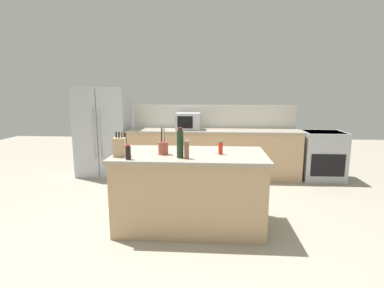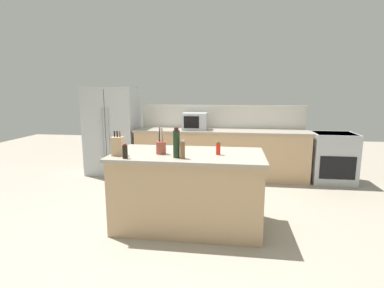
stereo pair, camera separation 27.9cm
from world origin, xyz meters
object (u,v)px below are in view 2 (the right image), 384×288
at_px(range_oven, 332,157).
at_px(microwave, 195,121).
at_px(pepper_grinder, 183,150).
at_px(utensil_crock, 161,147).
at_px(hot_sauce_bottle, 218,148).
at_px(knife_block, 118,146).
at_px(soy_sauce_bottle, 125,151).
at_px(wine_bottle, 176,143).
at_px(refrigerator, 113,131).

distance_m(range_oven, microwave, 2.66).
distance_m(range_oven, pepper_grinder, 3.51).
height_order(utensil_crock, hot_sauce_bottle, utensil_crock).
xyz_separation_m(knife_block, pepper_grinder, (0.78, -0.06, -0.01)).
xyz_separation_m(knife_block, hot_sauce_bottle, (1.17, 0.20, -0.04)).
distance_m(utensil_crock, soy_sauce_bottle, 0.45).
height_order(range_oven, utensil_crock, utensil_crock).
bearing_deg(range_oven, knife_block, -142.51).
xyz_separation_m(soy_sauce_bottle, wine_bottle, (0.57, 0.12, 0.08)).
height_order(microwave, knife_block, microwave).
distance_m(soy_sauce_bottle, hot_sauce_bottle, 1.08).
height_order(soy_sauce_bottle, pepper_grinder, pepper_grinder).
distance_m(range_oven, hot_sauce_bottle, 3.06).
xyz_separation_m(range_oven, pepper_grinder, (-2.40, -2.50, 0.57)).
xyz_separation_m(refrigerator, pepper_grinder, (1.89, -2.55, 0.16)).
xyz_separation_m(microwave, soy_sauce_bottle, (-0.46, -2.57, -0.08)).
bearing_deg(microwave, wine_bottle, -87.47).
bearing_deg(pepper_grinder, range_oven, 46.18).
bearing_deg(range_oven, pepper_grinder, -133.82).
bearing_deg(hot_sauce_bottle, microwave, 104.31).
xyz_separation_m(soy_sauce_bottle, pepper_grinder, (0.65, 0.08, 0.02)).
height_order(range_oven, wine_bottle, wine_bottle).
bearing_deg(pepper_grinder, soy_sauce_bottle, -173.17).
xyz_separation_m(microwave, knife_block, (-0.60, -2.44, -0.05)).
bearing_deg(hot_sauce_bottle, soy_sauce_bottle, -162.06).
height_order(refrigerator, wine_bottle, refrigerator).
bearing_deg(wine_bottle, refrigerator, 125.78).
relative_size(range_oven, knife_block, 3.17).
distance_m(microwave, knife_block, 2.51).
height_order(knife_block, pepper_grinder, knife_block).
xyz_separation_m(hot_sauce_bottle, pepper_grinder, (-0.39, -0.26, 0.02)).
height_order(range_oven, soy_sauce_bottle, soy_sauce_bottle).
bearing_deg(refrigerator, knife_block, -66.15).
bearing_deg(soy_sauce_bottle, refrigerator, 115.27).
distance_m(refrigerator, hot_sauce_bottle, 3.23).
height_order(refrigerator, hot_sauce_bottle, refrigerator).
relative_size(refrigerator, soy_sauce_bottle, 10.45).
distance_m(knife_block, soy_sauce_bottle, 0.20).
distance_m(knife_block, utensil_crock, 0.51).
xyz_separation_m(refrigerator, microwave, (1.70, -0.05, 0.22)).
bearing_deg(refrigerator, soy_sauce_bottle, -64.73).
bearing_deg(hot_sauce_bottle, pepper_grinder, -146.34).
relative_size(soy_sauce_bottle, hot_sauce_bottle, 1.04).
xyz_separation_m(knife_block, wine_bottle, (0.71, -0.02, 0.05)).
height_order(knife_block, hot_sauce_bottle, knife_block).
bearing_deg(microwave, utensil_crock, -92.87).
distance_m(knife_block, hot_sauce_bottle, 1.19).
distance_m(refrigerator, wine_bottle, 3.10).
height_order(knife_block, wine_bottle, wine_bottle).
bearing_deg(hot_sauce_bottle, wine_bottle, -154.98).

